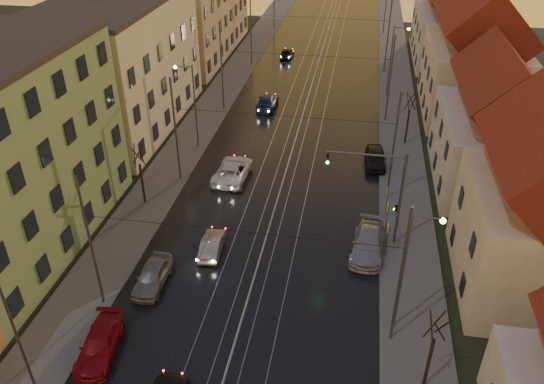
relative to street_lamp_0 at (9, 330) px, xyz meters
The scene contains 38 objects.
road 39.38m from the street_lamp_0, 76.53° to the left, with size 16.00×120.00×0.04m, color black.
sidewalk_left 38.31m from the street_lamp_0, 91.35° to the left, with size 4.00×120.00×0.15m, color #4C4C4C.
sidewalk_right 42.80m from the street_lamp_0, 63.31° to the left, with size 4.00×120.00×0.15m, color #4C4C4C.
tram_rail_0 38.92m from the street_lamp_0, 79.70° to the left, with size 0.06×120.00×0.03m, color gray.
tram_rail_1 39.20m from the street_lamp_0, 77.63° to the left, with size 0.06×120.00×0.03m, color gray.
tram_rail_2 39.56m from the street_lamp_0, 75.43° to the left, with size 0.06×120.00×0.03m, color gray.
tram_rail_3 39.94m from the street_lamp_0, 73.43° to the left, with size 0.06×120.00×0.03m, color gray.
apartment_left_2 33.10m from the street_lamp_0, 104.70° to the left, with size 10.00×20.00×12.00m, color beige.
apartment_left_3 56.67m from the street_lamp_0, 98.53° to the left, with size 10.00×24.00×14.00m, color tan.
house_right_2 36.84m from the street_lamp_0, 44.89° to the left, with size 9.18×12.24×9.20m.
house_right_3 48.61m from the street_lamp_0, 57.52° to the left, with size 9.18×14.28×11.50m.
house_right_4 64.52m from the street_lamp_0, 66.13° to the left, with size 9.18×16.32×10.00m.
catenary_pole_l_1 7.03m from the street_lamp_0, 85.88° to the left, with size 0.16×0.16×9.00m, color #595B60.
catenary_pole_r_1 19.04m from the street_lamp_0, 21.57° to the left, with size 0.16×0.16×9.00m, color #595B60.
catenary_pole_l_2 22.01m from the street_lamp_0, 88.69° to the left, with size 0.16×0.16×9.00m, color #595B60.
catenary_pole_r_2 28.24m from the street_lamp_0, 51.17° to the left, with size 0.16×0.16×9.00m, color #595B60.
catenary_pole_l_3 37.01m from the street_lamp_0, 89.22° to the left, with size 0.16×0.16×9.00m, color #595B60.
catenary_pole_r_3 41.02m from the street_lamp_0, 64.43° to the left, with size 0.16×0.16×9.00m, color #595B60.
catenary_pole_l_4 52.00m from the street_lamp_0, 89.44° to the left, with size 0.16×0.16×9.00m, color #595B60.
catenary_pole_r_4 54.93m from the street_lamp_0, 71.20° to the left, with size 0.16×0.16×9.00m, color #595B60.
catenary_pole_l_5 70.00m from the street_lamp_0, 89.59° to the left, with size 0.16×0.16×9.00m, color #595B60.
catenary_pole_r_5 72.21m from the street_lamp_0, 75.81° to the left, with size 0.16×0.16×9.00m, color #595B60.
street_lamp_0 is the anchor object (origin of this frame).
street_lamp_1 19.89m from the street_lamp_0, 23.72° to the left, with size 1.75×0.32×8.00m.
street_lamp_2 28.00m from the street_lamp_0, 90.00° to the left, with size 1.75×0.32×8.00m.
street_lamp_3 47.62m from the street_lamp_0, 67.52° to the left, with size 1.75×0.32×8.00m.
traffic_light_mast 23.42m from the street_lamp_0, 43.10° to the left, with size 5.30×0.32×7.20m.
bare_tree_0 18.19m from the street_lamp_0, 93.47° to the left, with size 1.09×1.09×5.11m.
bare_tree_1 19.86m from the street_lamp_0, 11.71° to the left, with size 1.09×1.09×5.11m.
bare_tree_2 37.56m from the street_lamp_0, 58.63° to the left, with size 1.09×1.09×5.11m.
driving_car_1 14.83m from the street_lamp_0, 66.15° to the left, with size 1.30×3.73×1.23m, color #A0A0A5.
driving_car_2 23.86m from the street_lamp_0, 78.15° to the left, with size 2.52×5.47×1.52m, color silver.
driving_car_3 38.87m from the street_lamp_0, 82.49° to the left, with size 1.97×4.85×1.41m, color #162143.
driving_car_4 56.26m from the street_lamp_0, 85.25° to the left, with size 1.54×3.82×1.30m, color black.
parked_left_2 5.76m from the street_lamp_0, 58.34° to the left, with size 1.84×4.53×1.31m, color maroon.
parked_left_3 10.43m from the street_lamp_0, 72.47° to the left, with size 1.69×4.21×1.43m, color gray.
parked_right_1 22.35m from the street_lamp_0, 42.19° to the left, with size 2.11×5.18×1.50m, color #A7A7AD.
parked_right_2 32.26m from the street_lamp_0, 58.55° to the left, with size 1.73×4.31×1.47m, color black.
Camera 1 is at (5.54, -12.76, 22.96)m, focal length 35.00 mm.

